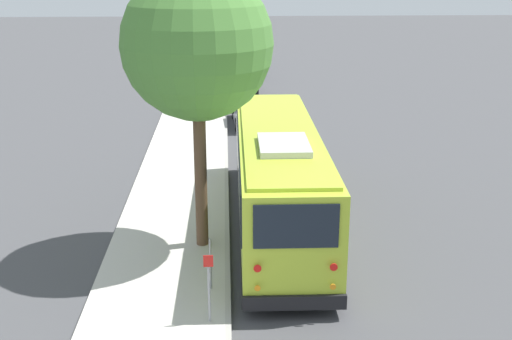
% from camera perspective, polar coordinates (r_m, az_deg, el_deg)
% --- Properties ---
extents(ground_plane, '(160.00, 160.00, 0.00)m').
position_cam_1_polar(ground_plane, '(20.87, 2.33, -4.50)').
color(ground_plane, '#474749').
extents(sidewalk_slab, '(80.00, 3.37, 0.15)m').
position_cam_1_polar(sidewalk_slab, '(20.84, -7.44, -4.45)').
color(sidewalk_slab, beige).
rests_on(sidewalk_slab, ground).
extents(curb_strip, '(80.00, 0.14, 0.15)m').
position_cam_1_polar(curb_strip, '(20.76, -2.59, -4.40)').
color(curb_strip, '#AAA69D').
rests_on(curb_strip, ground).
extents(shuttle_bus, '(11.55, 2.65, 3.32)m').
position_cam_1_polar(shuttle_bus, '(19.85, 1.97, -0.20)').
color(shuttle_bus, '#ADC633').
rests_on(shuttle_bus, ground).
extents(parked_sedan_gray, '(4.39, 1.85, 1.32)m').
position_cam_1_polar(parked_sedan_gray, '(32.86, -0.54, 5.10)').
color(parked_sedan_gray, slate).
rests_on(parked_sedan_gray, ground).
extents(parked_sedan_black, '(4.48, 1.89, 1.29)m').
position_cam_1_polar(parked_sedan_black, '(40.07, -1.26, 7.46)').
color(parked_sedan_black, black).
rests_on(parked_sedan_black, ground).
extents(parked_sedan_navy, '(4.28, 1.86, 1.30)m').
position_cam_1_polar(parked_sedan_navy, '(46.24, -1.26, 8.90)').
color(parked_sedan_navy, '#19234C').
rests_on(parked_sedan_navy, ground).
extents(parked_sedan_blue, '(4.28, 1.89, 1.32)m').
position_cam_1_polar(parked_sedan_blue, '(52.17, -1.45, 9.97)').
color(parked_sedan_blue, navy).
rests_on(parked_sedan_blue, ground).
extents(parked_sedan_white, '(4.66, 1.88, 1.29)m').
position_cam_1_polar(parked_sedan_white, '(59.28, -1.83, 10.94)').
color(parked_sedan_white, silver).
rests_on(parked_sedan_white, ground).
extents(street_tree, '(4.09, 4.09, 8.43)m').
position_cam_1_polar(street_tree, '(17.41, -5.28, 11.98)').
color(street_tree, brown).
rests_on(street_tree, sidewalk_slab).
extents(sign_post_near, '(0.06, 0.22, 1.65)m').
position_cam_1_polar(sign_post_near, '(14.74, -4.21, -10.39)').
color(sign_post_near, gray).
rests_on(sign_post_near, sidewalk_slab).
extents(sign_post_far, '(0.06, 0.06, 1.35)m').
position_cam_1_polar(sign_post_far, '(16.19, -4.07, -8.32)').
color(sign_post_far, gray).
rests_on(sign_post_far, sidewalk_slab).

